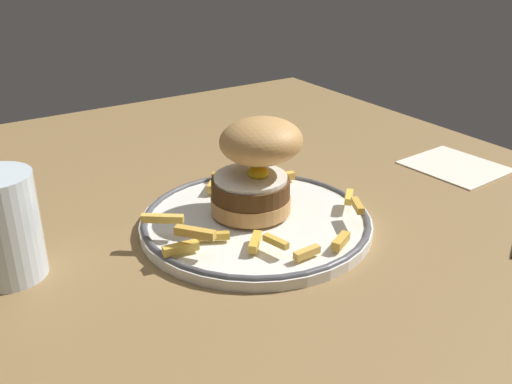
{
  "coord_description": "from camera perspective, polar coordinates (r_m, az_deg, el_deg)",
  "views": [
    {
      "loc": [
        45.75,
        -34.81,
        32.31
      ],
      "look_at": [
        -4.94,
        -1.67,
        4.6
      ],
      "focal_mm": 40.81,
      "sensor_mm": 36.0,
      "label": 1
    }
  ],
  "objects": [
    {
      "name": "water_glass",
      "position": [
        0.63,
        -23.53,
        -3.67
      ],
      "size": [
        7.32,
        7.32,
        11.0
      ],
      "color": "silver",
      "rests_on": "ground_plane"
    },
    {
      "name": "fries_pile",
      "position": [
        0.68,
        -0.91,
        -1.32
      ],
      "size": [
        24.41,
        25.3,
        2.72
      ],
      "color": "gold",
      "rests_on": "dinner_plate"
    },
    {
      "name": "burger",
      "position": [
        0.67,
        0.1,
        2.75
      ],
      "size": [
        12.61,
        12.57,
        11.34
      ],
      "color": "tan",
      "rests_on": "dinner_plate"
    },
    {
      "name": "dinner_plate",
      "position": [
        0.68,
        0.0,
        -2.87
      ],
      "size": [
        27.1,
        27.1,
        1.6
      ],
      "color": "white",
      "rests_on": "ground_plane"
    },
    {
      "name": "ground_plane",
      "position": [
        0.67,
        3.53,
        -6.3
      ],
      "size": [
        125.79,
        93.09,
        4.0
      ],
      "primitive_type": "cube",
      "color": "olive"
    },
    {
      "name": "napkin",
      "position": [
        0.91,
        18.96,
        2.45
      ],
      "size": [
        13.79,
        12.53,
        0.4
      ],
      "primitive_type": "cube",
      "rotation": [
        0.0,
        0.0,
        0.07
      ],
      "color": "silver",
      "rests_on": "ground_plane"
    }
  ]
}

